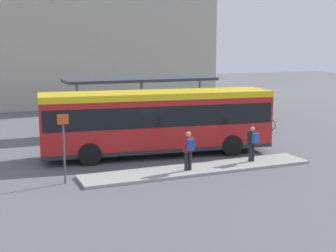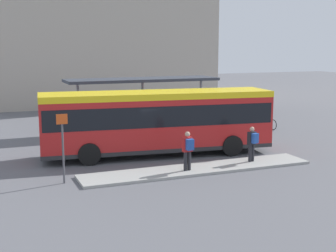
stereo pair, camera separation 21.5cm
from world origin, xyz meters
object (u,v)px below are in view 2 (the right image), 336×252
object	(u,v)px
potted_planter_far_side	(123,127)
pedestrian_waiting	(252,142)
bicycle_black	(269,123)
bicycle_red	(259,120)
city_bus	(158,118)
potted_planter_near_shelter	(213,123)
platform_sign	(63,145)
bicycle_white	(259,122)
pedestrian_companion	(188,148)

from	to	relation	value
potted_planter_far_side	pedestrian_waiting	bearing A→B (deg)	-63.97
bicycle_black	bicycle_red	distance (m)	1.53
potted_planter_far_side	bicycle_red	bearing A→B (deg)	6.94
city_bus	bicycle_black	distance (m)	10.50
potted_planter_near_shelter	pedestrian_waiting	bearing A→B (deg)	-104.00
pedestrian_waiting	potted_planter_near_shelter	distance (m)	7.73
bicycle_black	platform_sign	world-z (taller)	platform_sign
bicycle_black	potted_planter_far_side	distance (m)	9.96
bicycle_black	platform_sign	size ratio (longest dim) A/B	0.58
potted_planter_near_shelter	bicycle_black	bearing A→B (deg)	2.37
bicycle_red	platform_sign	bearing A→B (deg)	-65.53
pedestrian_waiting	bicycle_black	world-z (taller)	pedestrian_waiting
pedestrian_waiting	bicycle_white	world-z (taller)	pedestrian_waiting
bicycle_white	potted_planter_near_shelter	size ratio (longest dim) A/B	1.21
pedestrian_waiting	bicycle_red	world-z (taller)	pedestrian_waiting
pedestrian_waiting	bicycle_red	xyz separation A→B (m)	(6.30, 9.18, -0.69)
city_bus	pedestrian_companion	xyz separation A→B (m)	(-0.02, -3.72, -0.77)
pedestrian_waiting	platform_sign	distance (m)	8.63
pedestrian_companion	potted_planter_far_side	xyz separation A→B (m)	(-0.47, 8.27, -0.35)
potted_planter_near_shelter	potted_planter_far_side	xyz separation A→B (m)	(-5.75, 0.45, 0.07)
pedestrian_companion	bicycle_black	distance (m)	12.42
potted_planter_near_shelter	platform_sign	world-z (taller)	platform_sign
pedestrian_companion	potted_planter_far_side	bearing A→B (deg)	-2.88
pedestrian_waiting	bicycle_red	distance (m)	11.16
pedestrian_waiting	bicycle_black	distance (m)	9.80
pedestrian_waiting	bicycle_white	bearing A→B (deg)	-49.80
potted_planter_far_side	platform_sign	distance (m)	9.14
city_bus	pedestrian_waiting	distance (m)	4.87
city_bus	bicycle_white	distance (m)	10.64
potted_planter_near_shelter	bicycle_red	bearing A→B (deg)	20.85
pedestrian_companion	bicycle_white	distance (m)	12.77
bicycle_white	potted_planter_far_side	size ratio (longest dim) A/B	1.11
city_bus	potted_planter_far_side	xyz separation A→B (m)	(-0.48, 4.55, -1.12)
bicycle_red	platform_sign	world-z (taller)	platform_sign
pedestrian_companion	bicycle_white	bearing A→B (deg)	-52.73
pedestrian_waiting	potted_planter_far_side	xyz separation A→B (m)	(-3.88, 7.94, -0.31)
bicycle_white	bicycle_red	size ratio (longest dim) A/B	0.94
pedestrian_waiting	pedestrian_companion	xyz separation A→B (m)	(-3.41, -0.33, 0.04)
platform_sign	potted_planter_far_side	bearing A→B (deg)	58.67
bicycle_black	bicycle_white	world-z (taller)	bicycle_black
pedestrian_waiting	pedestrian_companion	bearing A→B (deg)	80.45
pedestrian_companion	potted_planter_near_shelter	distance (m)	9.45
pedestrian_waiting	bicycle_white	size ratio (longest dim) A/B	1.02
pedestrian_waiting	platform_sign	size ratio (longest dim) A/B	0.58
bicycle_white	potted_planter_near_shelter	bearing A→B (deg)	95.56
potted_planter_near_shelter	platform_sign	xyz separation A→B (m)	(-10.48, -7.33, 0.88)
city_bus	potted_planter_near_shelter	xyz separation A→B (m)	(5.26, 4.11, -1.19)
city_bus	potted_planter_near_shelter	distance (m)	6.78
bicycle_black	potted_planter_near_shelter	bearing A→B (deg)	87.11
platform_sign	bicycle_black	bearing A→B (deg)	27.07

